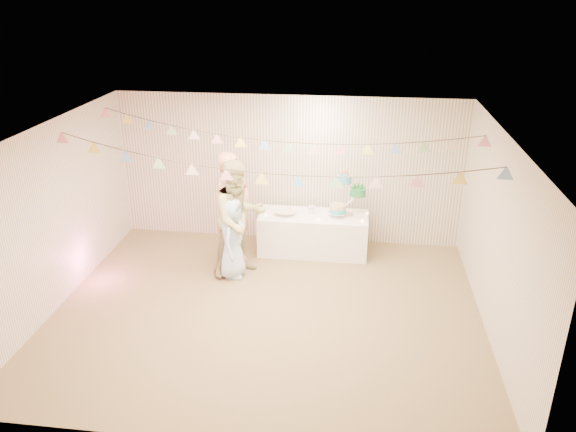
# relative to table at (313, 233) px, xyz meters

# --- Properties ---
(floor) EXTENTS (6.00, 6.00, 0.00)m
(floor) POSITION_rel_table_xyz_m (-0.48, -1.98, -0.34)
(floor) COLOR olive
(floor) RESTS_ON ground
(ceiling) EXTENTS (6.00, 6.00, 0.00)m
(ceiling) POSITION_rel_table_xyz_m (-0.48, -1.98, 2.26)
(ceiling) COLOR white
(ceiling) RESTS_ON ground
(back_wall) EXTENTS (6.00, 6.00, 0.00)m
(back_wall) POSITION_rel_table_xyz_m (-0.48, 0.52, 0.96)
(back_wall) COLOR silver
(back_wall) RESTS_ON ground
(front_wall) EXTENTS (6.00, 6.00, 0.00)m
(front_wall) POSITION_rel_table_xyz_m (-0.48, -4.48, 0.96)
(front_wall) COLOR silver
(front_wall) RESTS_ON ground
(left_wall) EXTENTS (5.00, 5.00, 0.00)m
(left_wall) POSITION_rel_table_xyz_m (-3.48, -1.98, 0.96)
(left_wall) COLOR silver
(left_wall) RESTS_ON ground
(right_wall) EXTENTS (5.00, 5.00, 0.00)m
(right_wall) POSITION_rel_table_xyz_m (2.52, -1.98, 0.96)
(right_wall) COLOR silver
(right_wall) RESTS_ON ground
(table) EXTENTS (1.84, 0.73, 0.69)m
(table) POSITION_rel_table_xyz_m (0.00, 0.00, 0.00)
(table) COLOR white
(table) RESTS_ON floor
(cake_stand) EXTENTS (0.66, 0.39, 0.74)m
(cake_stand) POSITION_rel_table_xyz_m (0.55, 0.05, 0.77)
(cake_stand) COLOR silver
(cake_stand) RESTS_ON table
(cake_bottom) EXTENTS (0.31, 0.31, 0.15)m
(cake_bottom) POSITION_rel_table_xyz_m (0.40, -0.01, 0.49)
(cake_bottom) COLOR #2BC9CA
(cake_bottom) RESTS_ON cake_stand
(cake_middle) EXTENTS (0.27, 0.27, 0.22)m
(cake_middle) POSITION_rel_table_xyz_m (0.73, 0.14, 0.76)
(cake_middle) COLOR #1C8139
(cake_middle) RESTS_ON cake_stand
(cake_top_tier) EXTENTS (0.25, 0.25, 0.19)m
(cake_top_tier) POSITION_rel_table_xyz_m (0.49, 0.02, 1.03)
(cake_top_tier) COLOR #41AFCD
(cake_top_tier) RESTS_ON cake_stand
(platter) EXTENTS (0.35, 0.35, 0.02)m
(platter) POSITION_rel_table_xyz_m (-0.47, -0.05, 0.41)
(platter) COLOR white
(platter) RESTS_ON table
(posy) EXTENTS (0.14, 0.14, 0.16)m
(posy) POSITION_rel_table_xyz_m (-0.04, 0.05, 0.48)
(posy) COLOR white
(posy) RESTS_ON table
(person_adult_a) EXTENTS (0.77, 0.82, 1.89)m
(person_adult_a) POSITION_rel_table_xyz_m (-1.27, -0.54, 0.60)
(person_adult_a) COLOR tan
(person_adult_a) RESTS_ON floor
(person_adult_b) EXTENTS (1.16, 1.13, 1.88)m
(person_adult_b) POSITION_rel_table_xyz_m (-1.09, -0.88, 0.59)
(person_adult_b) COLOR tan
(person_adult_b) RESTS_ON floor
(person_child) EXTENTS (0.46, 0.67, 1.31)m
(person_child) POSITION_rel_table_xyz_m (-1.18, -1.00, 0.31)
(person_child) COLOR #B4D3FF
(person_child) RESTS_ON floor
(bunting_back) EXTENTS (5.60, 1.10, 0.40)m
(bunting_back) POSITION_rel_table_xyz_m (-0.48, -0.88, 2.01)
(bunting_back) COLOR pink
(bunting_back) RESTS_ON ceiling
(bunting_front) EXTENTS (5.60, 0.90, 0.36)m
(bunting_front) POSITION_rel_table_xyz_m (-0.48, -2.18, 1.98)
(bunting_front) COLOR #72A5E5
(bunting_front) RESTS_ON ceiling
(tealight_0) EXTENTS (0.04, 0.04, 0.03)m
(tealight_0) POSITION_rel_table_xyz_m (-0.80, -0.15, 0.36)
(tealight_0) COLOR #FFD88C
(tealight_0) RESTS_ON table
(tealight_1) EXTENTS (0.04, 0.04, 0.03)m
(tealight_1) POSITION_rel_table_xyz_m (-0.35, 0.18, 0.36)
(tealight_1) COLOR #FFD88C
(tealight_1) RESTS_ON table
(tealight_2) EXTENTS (0.04, 0.04, 0.03)m
(tealight_2) POSITION_rel_table_xyz_m (0.10, -0.22, 0.36)
(tealight_2) COLOR #FFD88C
(tealight_2) RESTS_ON table
(tealight_3) EXTENTS (0.04, 0.04, 0.03)m
(tealight_3) POSITION_rel_table_xyz_m (0.35, 0.22, 0.36)
(tealight_3) COLOR #FFD88C
(tealight_3) RESTS_ON table
(tealight_4) EXTENTS (0.04, 0.04, 0.03)m
(tealight_4) POSITION_rel_table_xyz_m (0.82, -0.18, 0.36)
(tealight_4) COLOR #FFD88C
(tealight_4) RESTS_ON table
(tealight_5) EXTENTS (0.04, 0.04, 0.03)m
(tealight_5) POSITION_rel_table_xyz_m (0.90, 0.15, 0.36)
(tealight_5) COLOR #FFD88C
(tealight_5) RESTS_ON table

